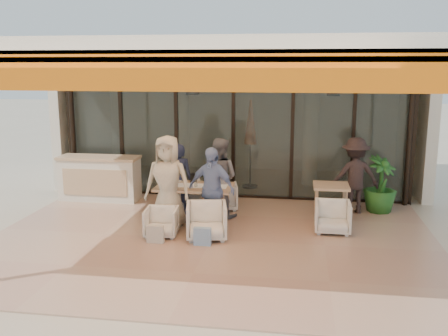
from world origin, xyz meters
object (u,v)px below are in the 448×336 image
object	(u,v)px
standing_woman	(355,176)
potted_palm	(380,185)
chair_near_right	(207,219)
chair_far_right	(223,195)
chair_far_left	(185,192)
chair_near_left	(161,221)
diner_periwinkle	(211,189)
diner_cream	(168,182)
side_chair	(333,216)
host_counter	(100,178)
diner_navy	(179,179)
dining_table	(194,188)
side_table	(331,190)
diner_grey	(219,178)

from	to	relation	value
standing_woman	potted_palm	distance (m)	0.60
chair_near_right	chair_far_right	bearing A→B (deg)	78.88
chair_far_left	chair_near_left	xyz separation A→B (m)	(0.00, -1.90, -0.05)
standing_woman	diner_periwinkle	bearing A→B (deg)	18.62
standing_woman	diner_cream	bearing A→B (deg)	12.67
chair_near_left	side_chair	xyz separation A→B (m)	(3.10, 0.69, 0.03)
chair_far_left	diner_cream	world-z (taller)	diner_cream
host_counter	chair_far_right	world-z (taller)	host_counter
diner_navy	side_chair	world-z (taller)	diner_navy
dining_table	diner_cream	size ratio (longest dim) A/B	0.83
host_counter	side_table	distance (m)	5.24
chair_near_left	side_chair	distance (m)	3.18
host_counter	diner_navy	xyz separation A→B (m)	(2.08, -0.80, 0.22)
diner_periwinkle	side_chair	xyz separation A→B (m)	(2.26, 0.19, -0.47)
potted_palm	side_chair	bearing A→B (deg)	-125.62
chair_near_left	chair_near_right	xyz separation A→B (m)	(0.84, 0.00, 0.07)
potted_palm	host_counter	bearing A→B (deg)	179.69
dining_table	diner_periwinkle	size ratio (longest dim) A/B	0.94
dining_table	diner_navy	distance (m)	0.61
chair_far_left	diner_periwinkle	world-z (taller)	diner_periwinkle
diner_navy	diner_periwinkle	bearing A→B (deg)	128.34
chair_far_right	diner_periwinkle	xyz separation A→B (m)	(0.00, -1.40, 0.48)
chair_far_left	standing_woman	world-z (taller)	standing_woman
diner_grey	standing_woman	distance (m)	2.85
diner_grey	standing_woman	xyz separation A→B (m)	(2.78, 0.64, -0.01)
standing_woman	potted_palm	world-z (taller)	standing_woman
diner_cream	standing_woman	xyz separation A→B (m)	(3.62, 1.54, -0.09)
potted_palm	chair_near_left	bearing A→B (deg)	-152.49
chair_far_left	chair_far_right	world-z (taller)	chair_far_left
chair_far_left	diner_cream	distance (m)	1.50
side_table	potted_palm	bearing A→B (deg)	34.65
chair_far_right	chair_near_left	world-z (taller)	chair_far_right
diner_grey	diner_cream	bearing A→B (deg)	62.67
chair_far_left	diner_grey	xyz separation A→B (m)	(0.84, -0.50, 0.47)
side_table	standing_woman	world-z (taller)	standing_woman
chair_far_left	diner_periwinkle	size ratio (longest dim) A/B	0.44
chair_near_left	dining_table	bearing A→B (deg)	61.36
side_chair	side_table	bearing A→B (deg)	90.72
side_chair	standing_woman	xyz separation A→B (m)	(0.51, 1.36, 0.48)
chair_near_right	diner_periwinkle	size ratio (longest dim) A/B	0.46
dining_table	diner_periwinkle	world-z (taller)	diner_periwinkle
dining_table	side_chair	world-z (taller)	dining_table
dining_table	chair_near_left	distance (m)	1.11
host_counter	side_chair	size ratio (longest dim) A/B	2.78
diner_navy	diner_grey	size ratio (longest dim) A/B	0.92
standing_woman	potted_palm	bearing A→B (deg)	-177.31
diner_cream	side_chair	world-z (taller)	diner_cream
dining_table	chair_far_left	xyz separation A→B (m)	(-0.41, 0.94, -0.33)
chair_near_left	chair_near_right	size ratio (longest dim) A/B	0.82
dining_table	potted_palm	world-z (taller)	potted_palm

